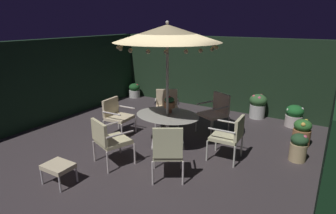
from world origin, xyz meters
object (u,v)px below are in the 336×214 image
object	(u,v)px
patio_umbrella	(167,34)
centerpiece_planter	(169,103)
patio_chair_northeast	(216,110)
potted_plant_back_center	(258,105)
patio_chair_south	(109,138)
patio_dining_table	(167,120)
patio_chair_east	(167,105)
patio_chair_southeast	(116,114)
ottoman_footrest	(58,167)
patio_chair_southwest	(168,149)
patio_chair_north	(230,134)
potted_plant_left_near	(134,90)
potted_plant_back_left	(302,132)
potted_plant_front_corner	(294,115)
potted_plant_left_far	(298,147)

from	to	relation	value
patio_umbrella	centerpiece_planter	world-z (taller)	patio_umbrella
patio_chair_northeast	potted_plant_back_center	distance (m)	1.81
patio_chair_south	potted_plant_back_center	xyz separation A→B (m)	(1.76, 4.38, -0.17)
patio_dining_table	patio_chair_east	xyz separation A→B (m)	(-0.78, 1.23, -0.07)
centerpiece_planter	patio_chair_east	xyz separation A→B (m)	(-0.75, 1.08, -0.43)
patio_chair_southeast	patio_chair_south	xyz separation A→B (m)	(0.94, -1.28, 0.03)
centerpiece_planter	potted_plant_back_center	size ratio (longest dim) A/B	0.55
patio_chair_southeast	ottoman_footrest	world-z (taller)	patio_chair_southeast
patio_umbrella	ottoman_footrest	world-z (taller)	patio_umbrella
patio_umbrella	patio_chair_east	world-z (taller)	patio_umbrella
patio_chair_east	patio_chair_southwest	world-z (taller)	patio_chair_southwest
patio_chair_east	patio_chair_north	bearing A→B (deg)	-27.55
ottoman_footrest	potted_plant_left_near	world-z (taller)	potted_plant_left_near
patio_dining_table	potted_plant_back_left	distance (m)	3.09
patio_dining_table	patio_umbrella	xyz separation A→B (m)	(0.00, 0.00, 1.90)
centerpiece_planter	patio_chair_north	world-z (taller)	centerpiece_planter
patio_chair_southwest	potted_plant_front_corner	xyz separation A→B (m)	(1.50, 4.07, -0.30)
potted_plant_back_left	potted_plant_left_far	size ratio (longest dim) A/B	1.05
potted_plant_back_left	patio_chair_northeast	bearing A→B (deg)	-171.40
centerpiece_planter	potted_plant_left_near	bearing A→B (deg)	139.26
potted_plant_front_corner	centerpiece_planter	bearing A→B (deg)	-130.86
patio_chair_northeast	patio_chair_southwest	world-z (taller)	patio_chair_southwest
centerpiece_planter	potted_plant_front_corner	world-z (taller)	centerpiece_planter
patio_chair_southeast	potted_plant_back_center	bearing A→B (deg)	48.93
patio_umbrella	patio_chair_south	size ratio (longest dim) A/B	2.92
patio_chair_north	patio_chair_east	size ratio (longest dim) A/B	1.01
potted_plant_front_corner	potted_plant_left_far	bearing A→B (deg)	-79.57
patio_umbrella	patio_chair_northeast	bearing A→B (deg)	64.59
patio_chair_south	potted_plant_back_left	distance (m)	4.33
ottoman_footrest	potted_plant_back_left	xyz separation A→B (m)	(3.40, 3.97, -0.00)
patio_umbrella	centerpiece_planter	xyz separation A→B (m)	(-0.04, 0.15, -1.53)
ottoman_footrest	potted_plant_front_corner	bearing A→B (deg)	59.40
patio_chair_southeast	potted_plant_left_far	world-z (taller)	patio_chair_southeast
centerpiece_planter	potted_plant_back_left	bearing A→B (deg)	29.04
potted_plant_back_center	patio_chair_north	bearing A→B (deg)	-86.15
patio_chair_south	potted_plant_back_center	distance (m)	4.72
patio_chair_north	patio_chair_southwest	distance (m)	1.47
potted_plant_back_left	potted_plant_front_corner	distance (m)	1.25
potted_plant_left_far	patio_chair_northeast	bearing A→B (deg)	164.79
patio_umbrella	patio_chair_south	bearing A→B (deg)	-110.34
potted_plant_left_far	centerpiece_planter	bearing A→B (deg)	-167.06
potted_plant_left_far	potted_plant_front_corner	world-z (taller)	potted_plant_front_corner
ottoman_footrest	potted_plant_left_far	distance (m)	4.64
centerpiece_planter	patio_chair_north	bearing A→B (deg)	-3.22
centerpiece_planter	potted_plant_left_far	xyz separation A→B (m)	(2.70, 0.62, -0.66)
patio_dining_table	patio_chair_north	world-z (taller)	patio_chair_north
potted_plant_left_near	patio_dining_table	bearing A→B (deg)	-41.88
patio_umbrella	potted_plant_back_center	size ratio (longest dim) A/B	3.87
centerpiece_planter	ottoman_footrest	size ratio (longest dim) A/B	0.76
patio_chair_southwest	patio_chair_east	bearing A→B (deg)	122.27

